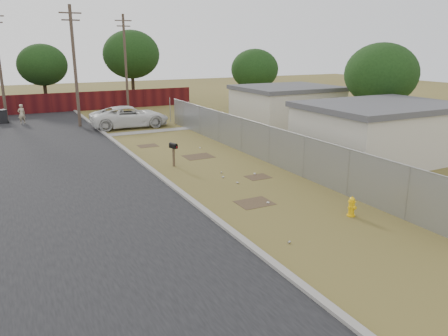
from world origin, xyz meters
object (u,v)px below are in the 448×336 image
fire_hydrant (352,207)px  pickup_truck (130,117)px  mailbox (173,148)px  pedestrian (22,114)px  trash_bin (2,116)px

fire_hydrant → pickup_truck: size_ratio=0.13×
mailbox → pedestrian: pedestrian is taller
fire_hydrant → trash_bin: 30.31m
mailbox → trash_bin: bearing=112.3°
pedestrian → trash_bin: (-1.45, 0.88, -0.21)m
pickup_truck → mailbox: bearing=176.8°
pedestrian → trash_bin: 1.71m
mailbox → pickup_truck: pickup_truck is taller
mailbox → pedestrian: bearing=109.3°
pickup_truck → pedestrian: 9.19m
fire_hydrant → pickup_truck: 21.92m
mailbox → trash_bin: (-7.68, 18.73, -0.41)m
fire_hydrant → trash_bin: (-11.02, 28.23, 0.22)m
trash_bin → mailbox: bearing=-67.7°
fire_hydrant → trash_bin: size_ratio=0.69×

